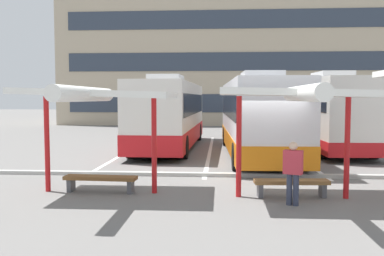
{
  "coord_description": "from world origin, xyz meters",
  "views": [
    {
      "loc": [
        -1.48,
        -13.69,
        2.57
      ],
      "look_at": [
        -2.55,
        1.89,
        1.46
      ],
      "focal_mm": 38.96,
      "sensor_mm": 36.0,
      "label": 1
    }
  ],
  "objects_px": {
    "waiting_shelter_0": "(96,96)",
    "waiting_passenger_0": "(293,169)",
    "coach_bus_2": "(323,113)",
    "coach_bus_0": "(170,115)",
    "bench_1": "(291,184)",
    "waiting_shelter_1": "(295,95)",
    "coach_bus_1": "(257,118)",
    "bench_0": "(101,180)"
  },
  "relations": [
    {
      "from": "coach_bus_2",
      "to": "waiting_shelter_1",
      "type": "height_order",
      "value": "coach_bus_2"
    },
    {
      "from": "coach_bus_2",
      "to": "coach_bus_0",
      "type": "bearing_deg",
      "value": -178.92
    },
    {
      "from": "waiting_shelter_1",
      "to": "bench_1",
      "type": "distance_m",
      "value": 2.33
    },
    {
      "from": "coach_bus_0",
      "to": "waiting_passenger_0",
      "type": "xyz_separation_m",
      "value": [
        4.33,
        -11.38,
        -0.83
      ]
    },
    {
      "from": "bench_1",
      "to": "waiting_passenger_0",
      "type": "height_order",
      "value": "waiting_passenger_0"
    },
    {
      "from": "bench_1",
      "to": "waiting_shelter_0",
      "type": "bearing_deg",
      "value": -179.34
    },
    {
      "from": "coach_bus_1",
      "to": "bench_1",
      "type": "relative_size",
      "value": 5.72
    },
    {
      "from": "coach_bus_2",
      "to": "bench_0",
      "type": "height_order",
      "value": "coach_bus_2"
    },
    {
      "from": "waiting_shelter_0",
      "to": "bench_0",
      "type": "height_order",
      "value": "waiting_shelter_0"
    },
    {
      "from": "coach_bus_2",
      "to": "bench_1",
      "type": "xyz_separation_m",
      "value": [
        -3.36,
        -10.66,
        -1.47
      ]
    },
    {
      "from": "bench_0",
      "to": "waiting_passenger_0",
      "type": "bearing_deg",
      "value": -11.93
    },
    {
      "from": "coach_bus_1",
      "to": "coach_bus_0",
      "type": "bearing_deg",
      "value": 147.87
    },
    {
      "from": "coach_bus_0",
      "to": "bench_0",
      "type": "distance_m",
      "value": 10.43
    },
    {
      "from": "bench_0",
      "to": "coach_bus_2",
      "type": "bearing_deg",
      "value": 50.97
    },
    {
      "from": "coach_bus_0",
      "to": "waiting_shelter_1",
      "type": "relative_size",
      "value": 2.36
    },
    {
      "from": "waiting_shelter_1",
      "to": "coach_bus_2",
      "type": "bearing_deg",
      "value": 73.0
    },
    {
      "from": "bench_0",
      "to": "waiting_shelter_1",
      "type": "distance_m",
      "value": 5.64
    },
    {
      "from": "coach_bus_2",
      "to": "waiting_shelter_0",
      "type": "relative_size",
      "value": 2.34
    },
    {
      "from": "waiting_passenger_0",
      "to": "coach_bus_0",
      "type": "bearing_deg",
      "value": 110.81
    },
    {
      "from": "coach_bus_0",
      "to": "waiting_shelter_1",
      "type": "height_order",
      "value": "coach_bus_0"
    },
    {
      "from": "waiting_shelter_1",
      "to": "bench_1",
      "type": "height_order",
      "value": "waiting_shelter_1"
    },
    {
      "from": "coach_bus_2",
      "to": "bench_1",
      "type": "bearing_deg",
      "value": -107.51
    },
    {
      "from": "waiting_shelter_0",
      "to": "waiting_passenger_0",
      "type": "bearing_deg",
      "value": -9.21
    },
    {
      "from": "bench_0",
      "to": "waiting_passenger_0",
      "type": "xyz_separation_m",
      "value": [
        5.01,
        -1.06,
        0.53
      ]
    },
    {
      "from": "coach_bus_0",
      "to": "coach_bus_2",
      "type": "height_order",
      "value": "coach_bus_2"
    },
    {
      "from": "coach_bus_1",
      "to": "bench_1",
      "type": "height_order",
      "value": "coach_bus_1"
    },
    {
      "from": "coach_bus_1",
      "to": "coach_bus_2",
      "type": "height_order",
      "value": "coach_bus_2"
    },
    {
      "from": "coach_bus_1",
      "to": "waiting_shelter_0",
      "type": "relative_size",
      "value": 2.5
    },
    {
      "from": "coach_bus_2",
      "to": "waiting_passenger_0",
      "type": "xyz_separation_m",
      "value": [
        -3.48,
        -11.53,
        -0.94
      ]
    },
    {
      "from": "waiting_shelter_0",
      "to": "waiting_passenger_0",
      "type": "distance_m",
      "value": 5.37
    },
    {
      "from": "coach_bus_0",
      "to": "bench_1",
      "type": "bearing_deg",
      "value": -67.08
    },
    {
      "from": "waiting_shelter_0",
      "to": "bench_1",
      "type": "distance_m",
      "value": 5.61
    },
    {
      "from": "coach_bus_2",
      "to": "coach_bus_1",
      "type": "bearing_deg",
      "value": -142.05
    },
    {
      "from": "bench_1",
      "to": "coach_bus_1",
      "type": "bearing_deg",
      "value": 91.64
    },
    {
      "from": "coach_bus_0",
      "to": "coach_bus_2",
      "type": "distance_m",
      "value": 7.81
    },
    {
      "from": "waiting_shelter_1",
      "to": "waiting_passenger_0",
      "type": "relative_size",
      "value": 3.04
    },
    {
      "from": "coach_bus_1",
      "to": "bench_0",
      "type": "relative_size",
      "value": 5.56
    },
    {
      "from": "coach_bus_1",
      "to": "waiting_passenger_0",
      "type": "bearing_deg",
      "value": -89.3
    },
    {
      "from": "waiting_shelter_1",
      "to": "waiting_passenger_0",
      "type": "xyz_separation_m",
      "value": [
        -0.12,
        -0.53,
        -1.77
      ]
    },
    {
      "from": "coach_bus_1",
      "to": "waiting_passenger_0",
      "type": "relative_size",
      "value": 7.28
    },
    {
      "from": "bench_0",
      "to": "bench_1",
      "type": "bearing_deg",
      "value": -2.1
    },
    {
      "from": "waiting_shelter_0",
      "to": "bench_1",
      "type": "xyz_separation_m",
      "value": [
        5.12,
        0.06,
        -2.29
      ]
    }
  ]
}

